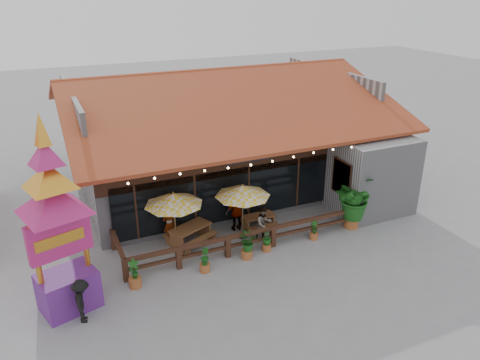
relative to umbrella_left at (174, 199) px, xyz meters
name	(u,v)px	position (x,y,z in m)	size (l,w,h in m)	color
ground	(277,238)	(4.15, -1.02, -2.18)	(100.00, 100.00, 0.00)	gray
restaurant_building	(224,143)	(4.41, 5.60, 0.03)	(15.50, 14.73, 6.09)	#A0A0A4
patio_railing	(231,239)	(1.90, -1.28, -1.56)	(10.00, 2.60, 0.92)	#422517
umbrella_left	(174,199)	(0.00, 0.00, 0.00)	(2.43, 2.43, 2.50)	brown
umbrella_right	(243,191)	(2.83, -0.33, -0.03)	(2.92, 2.92, 2.47)	brown
picnic_table_left	(191,232)	(0.63, 0.00, -1.62)	(2.18, 2.06, 0.83)	brown
picnic_table_right	(258,220)	(3.75, 0.02, -1.72)	(1.42, 1.23, 0.67)	brown
thai_sign_tower	(54,205)	(-4.34, -2.25, 1.62)	(3.32, 3.32, 7.19)	#5D227D
tropical_plant	(354,199)	(7.61, -1.47, -0.79)	(2.31, 2.31, 2.42)	#965229
diner_a	(169,224)	(-0.08, 0.60, -1.37)	(0.59, 0.38, 1.61)	#3C1F13
diner_b	(264,223)	(3.56, -0.85, -1.43)	(0.73, 0.57, 1.50)	#3C1F13
diner_c	(237,212)	(2.88, 0.36, -1.31)	(1.02, 0.43, 1.74)	#3C1F13
pedestrian	(82,301)	(-4.01, -3.15, -1.42)	(0.98, 0.56, 1.52)	black
planter_a	(135,275)	(-2.12, -2.00, -1.71)	(0.46, 0.46, 1.12)	#965229
planter_b	(205,261)	(0.48, -2.10, -1.74)	(0.40, 0.41, 0.98)	#965229
planter_c	(247,245)	(2.30, -1.91, -1.57)	(0.86, 0.87, 1.08)	#965229
planter_d	(267,241)	(3.27, -1.73, -1.74)	(0.43, 0.43, 0.91)	#965229
planter_e	(314,231)	(5.51, -1.72, -1.81)	(0.36, 0.37, 0.87)	#965229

